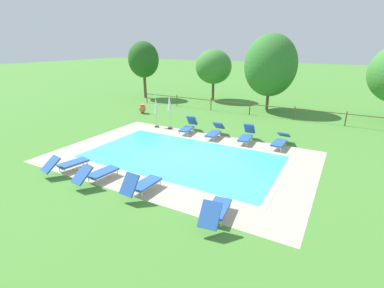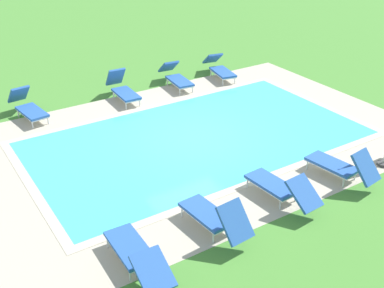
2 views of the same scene
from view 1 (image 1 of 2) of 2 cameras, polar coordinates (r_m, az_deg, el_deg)
The scene contains 19 objects.
ground_plane at distance 14.36m, azimuth -2.17°, elevation -2.62°, with size 160.00×160.00×0.00m, color #478433.
pool_deck_paving at distance 14.36m, azimuth -2.17°, elevation -2.60°, with size 12.86×8.55×0.01m, color #B2A893.
swimming_pool_water at distance 14.36m, azimuth -2.17°, elevation -2.60°, with size 9.66×5.34×0.01m, color #42CCD6.
pool_coping_rim at distance 14.36m, azimuth -2.17°, elevation -2.59°, with size 10.14×5.82×0.01m.
sun_lounger_north_near_steps at distance 16.72m, azimuth 10.94°, elevation 1.71°, with size 0.74×1.91×0.98m.
sun_lounger_north_mid at distance 11.01m, azimuth -10.14°, elevation -7.91°, with size 0.68×1.85×1.01m.
sun_lounger_north_far at distance 18.22m, azimuth -0.75°, elevation 3.56°, with size 0.84×1.93×0.98m.
sun_lounger_north_end at distance 13.83m, azimuth -23.90°, elevation -3.61°, with size 0.97×2.07×0.85m.
sun_lounger_south_near_corner at distance 16.40m, azimuth 17.41°, elevation 0.65°, with size 0.67×2.09×0.71m.
sun_lounger_south_mid at distance 9.33m, azimuth 4.88°, elevation -13.14°, with size 0.84×1.97×0.95m.
sun_lounger_south_far at distance 12.37m, azimuth -18.60°, elevation -5.59°, with size 0.81×2.04×0.86m.
sun_lounger_south_end at distance 17.29m, azimuth 4.62°, elevation 2.54°, with size 0.74×2.03×0.85m.
patio_umbrella_closed_row_west at distance 18.83m, azimuth -4.57°, elevation 7.91°, with size 0.32×0.32×2.46m.
patio_umbrella_closed_row_mid_west at distance 19.34m, azimuth -7.29°, elevation 7.32°, with size 0.32×0.32×2.25m.
terracotta_urn_near_fence at distance 23.73m, azimuth -10.00°, elevation 7.06°, with size 0.57×0.57×0.74m.
perimeter_fence at distance 23.32m, azimuth 11.60°, elevation 7.49°, with size 20.76×0.08×1.05m.
tree_far_west at distance 29.06m, azimuth 4.38°, elevation 15.28°, with size 3.55×3.55×4.94m.
tree_west_mid at distance 30.45m, azimuth -9.75°, elevation 16.43°, with size 3.11×3.11×5.70m.
tree_centre at distance 25.04m, azimuth 15.56°, elevation 15.02°, with size 4.30×4.30×6.26m.
Camera 1 is at (6.90, -11.36, 5.42)m, focal length 26.43 mm.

